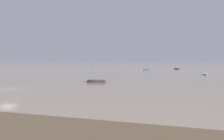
{
  "coord_description": "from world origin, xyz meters",
  "views": [
    {
      "loc": [
        25.64,
        -28.85,
        4.28
      ],
      "look_at": [
        -0.22,
        46.19,
        0.78
      ],
      "focal_mm": 40.62,
      "sensor_mm": 36.0,
      "label": 1
    }
  ],
  "objects_px": {
    "rowboat_moored_2": "(96,81)",
    "rowboat_moored_4": "(146,70)",
    "rowboat_moored_1": "(177,69)",
    "channel_buoy": "(93,67)",
    "rowboat_moored_0": "(205,74)"
  },
  "relations": [
    {
      "from": "rowboat_moored_2",
      "to": "rowboat_moored_4",
      "type": "bearing_deg",
      "value": 87.04
    },
    {
      "from": "rowboat_moored_4",
      "to": "channel_buoy",
      "type": "relative_size",
      "value": 1.39
    },
    {
      "from": "rowboat_moored_1",
      "to": "channel_buoy",
      "type": "relative_size",
      "value": 1.5
    },
    {
      "from": "rowboat_moored_0",
      "to": "rowboat_moored_2",
      "type": "distance_m",
      "value": 35.29
    },
    {
      "from": "channel_buoy",
      "to": "rowboat_moored_1",
      "type": "bearing_deg",
      "value": -5.05
    },
    {
      "from": "rowboat_moored_1",
      "to": "rowboat_moored_4",
      "type": "xyz_separation_m",
      "value": [
        -10.21,
        -13.28,
        -0.02
      ]
    },
    {
      "from": "rowboat_moored_2",
      "to": "rowboat_moored_4",
      "type": "height_order",
      "value": "rowboat_moored_2"
    },
    {
      "from": "rowboat_moored_4",
      "to": "channel_buoy",
      "type": "xyz_separation_m",
      "value": [
        -29.27,
        16.77,
        0.33
      ]
    },
    {
      "from": "rowboat_moored_4",
      "to": "channel_buoy",
      "type": "distance_m",
      "value": 33.74
    },
    {
      "from": "rowboat_moored_1",
      "to": "rowboat_moored_4",
      "type": "distance_m",
      "value": 16.75
    },
    {
      "from": "rowboat_moored_1",
      "to": "rowboat_moored_4",
      "type": "bearing_deg",
      "value": -79.86
    },
    {
      "from": "rowboat_moored_0",
      "to": "channel_buoy",
      "type": "distance_m",
      "value": 63.61
    },
    {
      "from": "rowboat_moored_4",
      "to": "channel_buoy",
      "type": "bearing_deg",
      "value": -87.51
    },
    {
      "from": "rowboat_moored_0",
      "to": "channel_buoy",
      "type": "relative_size",
      "value": 1.36
    },
    {
      "from": "rowboat_moored_0",
      "to": "channel_buoy",
      "type": "bearing_deg",
      "value": 45.23
    }
  ]
}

